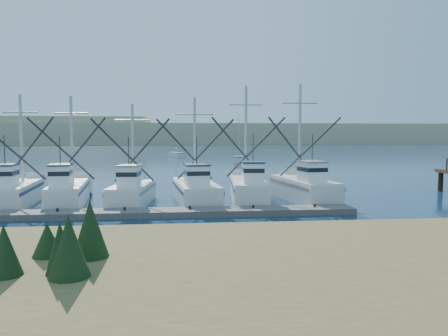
# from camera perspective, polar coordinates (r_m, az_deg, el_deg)

# --- Properties ---
(ground) EXTENTS (500.00, 500.00, 0.00)m
(ground) POSITION_cam_1_polar(r_m,az_deg,el_deg) (22.38, 5.95, -8.65)
(ground) COLOR #0D243C
(ground) RESTS_ON ground
(shore_bank) EXTENTS (40.00, 10.00, 1.60)m
(shore_bank) POSITION_cam_1_polar(r_m,az_deg,el_deg) (12.59, -22.49, -15.73)
(shore_bank) COLOR #4C422D
(shore_bank) RESTS_ON ground
(floating_dock) EXTENTS (28.86, 2.00, 0.38)m
(floating_dock) POSITION_cam_1_polar(r_m,az_deg,el_deg) (27.63, -12.84, -5.80)
(floating_dock) COLOR #66615B
(floating_dock) RESTS_ON ground
(dune_ridge) EXTENTS (360.00, 60.00, 10.00)m
(dune_ridge) POSITION_cam_1_polar(r_m,az_deg,el_deg) (231.36, -4.81, 4.47)
(dune_ridge) COLOR tan
(dune_ridge) RESTS_ON ground
(trawler_fleet) EXTENTS (29.11, 8.39, 8.94)m
(trawler_fleet) POSITION_cam_1_polar(r_m,az_deg,el_deg) (32.27, -11.05, -2.92)
(trawler_fleet) COLOR silver
(trawler_fleet) RESTS_ON ground
(sailboat_near) EXTENTS (2.64, 6.28, 8.10)m
(sailboat_near) POSITION_cam_1_polar(r_m,az_deg,el_deg) (78.96, 1.94, 1.17)
(sailboat_near) COLOR silver
(sailboat_near) RESTS_ON ground
(sailboat_far) EXTENTS (3.89, 6.51, 8.10)m
(sailboat_far) POSITION_cam_1_polar(r_m,az_deg,el_deg) (95.70, -6.27, 1.73)
(sailboat_far) COLOR silver
(sailboat_far) RESTS_ON ground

